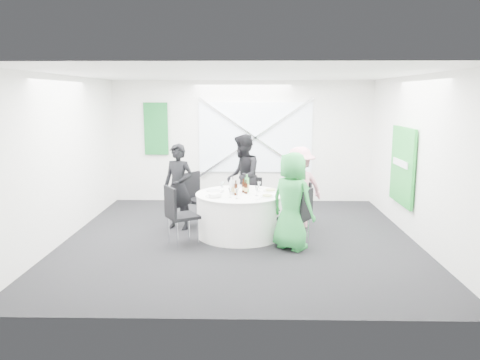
{
  "coord_description": "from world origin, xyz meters",
  "views": [
    {
      "loc": [
        0.16,
        -7.84,
        2.45
      ],
      "look_at": [
        0.0,
        0.2,
        1.0
      ],
      "focal_mm": 35.0,
      "sensor_mm": 36.0,
      "label": 1
    }
  ],
  "objects_px": {
    "chair_back": "(252,196)",
    "chair_front_right": "(300,213)",
    "person_man_back": "(243,177)",
    "clear_water_bottle": "(232,188)",
    "banquet_table": "(240,214)",
    "chair_back_left": "(196,194)",
    "person_man_back_left": "(178,187)",
    "person_woman_green": "(292,201)",
    "chair_back_right": "(300,201)",
    "green_water_bottle": "(247,185)",
    "person_woman_pink": "(300,187)",
    "chair_front_left": "(178,211)"
  },
  "relations": [
    {
      "from": "person_man_back_left",
      "to": "person_woman_green",
      "type": "distance_m",
      "value": 2.3
    },
    {
      "from": "person_woman_pink",
      "to": "clear_water_bottle",
      "type": "xyz_separation_m",
      "value": [
        -1.25,
        -0.66,
        0.12
      ]
    },
    {
      "from": "person_woman_pink",
      "to": "person_woman_green",
      "type": "height_order",
      "value": "person_woman_green"
    },
    {
      "from": "person_woman_green",
      "to": "person_woman_pink",
      "type": "bearing_deg",
      "value": -60.83
    },
    {
      "from": "person_man_back",
      "to": "person_woman_pink",
      "type": "relative_size",
      "value": 1.12
    },
    {
      "from": "chair_back",
      "to": "chair_front_right",
      "type": "bearing_deg",
      "value": -52.17
    },
    {
      "from": "chair_back",
      "to": "person_woman_pink",
      "type": "height_order",
      "value": "person_woman_pink"
    },
    {
      "from": "banquet_table",
      "to": "green_water_bottle",
      "type": "distance_m",
      "value": 0.53
    },
    {
      "from": "person_woman_pink",
      "to": "person_woman_green",
      "type": "bearing_deg",
      "value": 51.81
    },
    {
      "from": "chair_front_left",
      "to": "clear_water_bottle",
      "type": "height_order",
      "value": "clear_water_bottle"
    },
    {
      "from": "clear_water_bottle",
      "to": "person_woman_pink",
      "type": "bearing_deg",
      "value": 27.92
    },
    {
      "from": "chair_front_right",
      "to": "person_woman_pink",
      "type": "bearing_deg",
      "value": -154.32
    },
    {
      "from": "person_man_back",
      "to": "chair_back_left",
      "type": "bearing_deg",
      "value": -60.44
    },
    {
      "from": "person_man_back_left",
      "to": "clear_water_bottle",
      "type": "distance_m",
      "value": 1.13
    },
    {
      "from": "banquet_table",
      "to": "chair_back_left",
      "type": "height_order",
      "value": "chair_back_left"
    },
    {
      "from": "chair_front_left",
      "to": "person_woman_green",
      "type": "distance_m",
      "value": 1.87
    },
    {
      "from": "chair_front_left",
      "to": "person_man_back_left",
      "type": "distance_m",
      "value": 1.06
    },
    {
      "from": "person_man_back_left",
      "to": "chair_back",
      "type": "bearing_deg",
      "value": 43.04
    },
    {
      "from": "clear_water_bottle",
      "to": "chair_front_right",
      "type": "bearing_deg",
      "value": -23.92
    },
    {
      "from": "banquet_table",
      "to": "person_man_back",
      "type": "distance_m",
      "value": 1.24
    },
    {
      "from": "green_water_bottle",
      "to": "clear_water_bottle",
      "type": "bearing_deg",
      "value": -142.22
    },
    {
      "from": "chair_back_left",
      "to": "chair_front_right",
      "type": "bearing_deg",
      "value": -86.36
    },
    {
      "from": "chair_back_right",
      "to": "person_woman_green",
      "type": "distance_m",
      "value": 1.33
    },
    {
      "from": "banquet_table",
      "to": "chair_front_left",
      "type": "distance_m",
      "value": 1.21
    },
    {
      "from": "chair_back",
      "to": "person_woman_pink",
      "type": "bearing_deg",
      "value": -14.05
    },
    {
      "from": "chair_front_left",
      "to": "clear_water_bottle",
      "type": "distance_m",
      "value": 1.05
    },
    {
      "from": "person_man_back",
      "to": "clear_water_bottle",
      "type": "distance_m",
      "value": 1.26
    },
    {
      "from": "chair_back_left",
      "to": "person_man_back_left",
      "type": "height_order",
      "value": "person_man_back_left"
    },
    {
      "from": "chair_back_right",
      "to": "green_water_bottle",
      "type": "xyz_separation_m",
      "value": [
        -1.0,
        -0.44,
        0.38
      ]
    },
    {
      "from": "chair_back",
      "to": "chair_front_right",
      "type": "height_order",
      "value": "chair_front_right"
    },
    {
      "from": "chair_back",
      "to": "person_woman_green",
      "type": "distance_m",
      "value": 1.86
    },
    {
      "from": "chair_back_right",
      "to": "green_water_bottle",
      "type": "distance_m",
      "value": 1.16
    },
    {
      "from": "banquet_table",
      "to": "chair_back_right",
      "type": "distance_m",
      "value": 1.25
    },
    {
      "from": "chair_front_right",
      "to": "clear_water_bottle",
      "type": "bearing_deg",
      "value": -82.51
    },
    {
      "from": "chair_front_right",
      "to": "chair_back_left",
      "type": "bearing_deg",
      "value": -93.43
    },
    {
      "from": "chair_front_right",
      "to": "green_water_bottle",
      "type": "relative_size",
      "value": 3.0
    },
    {
      "from": "chair_front_right",
      "to": "green_water_bottle",
      "type": "height_order",
      "value": "green_water_bottle"
    },
    {
      "from": "chair_back",
      "to": "clear_water_bottle",
      "type": "distance_m",
      "value": 1.21
    },
    {
      "from": "person_woman_pink",
      "to": "clear_water_bottle",
      "type": "relative_size",
      "value": 5.01
    },
    {
      "from": "chair_back_right",
      "to": "clear_water_bottle",
      "type": "xyz_separation_m",
      "value": [
        -1.26,
        -0.65,
        0.37
      ]
    },
    {
      "from": "banquet_table",
      "to": "person_woman_pink",
      "type": "xyz_separation_m",
      "value": [
        1.1,
        0.56,
        0.38
      ]
    },
    {
      "from": "chair_back_right",
      "to": "green_water_bottle",
      "type": "relative_size",
      "value": 2.72
    },
    {
      "from": "person_man_back_left",
      "to": "green_water_bottle",
      "type": "xyz_separation_m",
      "value": [
        1.27,
        -0.31,
        0.09
      ]
    },
    {
      "from": "person_woman_pink",
      "to": "person_woman_green",
      "type": "xyz_separation_m",
      "value": [
        -0.26,
        -1.28,
        0.03
      ]
    },
    {
      "from": "chair_back",
      "to": "person_woman_green",
      "type": "xyz_separation_m",
      "value": [
        0.64,
        -1.72,
        0.29
      ]
    },
    {
      "from": "person_woman_pink",
      "to": "person_woman_green",
      "type": "relative_size",
      "value": 0.97
    },
    {
      "from": "person_man_back",
      "to": "clear_water_bottle",
      "type": "xyz_separation_m",
      "value": [
        -0.17,
        -1.25,
        0.03
      ]
    },
    {
      "from": "chair_back",
      "to": "green_water_bottle",
      "type": "xyz_separation_m",
      "value": [
        -0.09,
        -0.89,
        0.39
      ]
    },
    {
      "from": "banquet_table",
      "to": "clear_water_bottle",
      "type": "bearing_deg",
      "value": -145.06
    },
    {
      "from": "chair_front_right",
      "to": "person_man_back_left",
      "type": "xyz_separation_m",
      "value": [
        -2.14,
        1.02,
        0.23
      ]
    }
  ]
}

